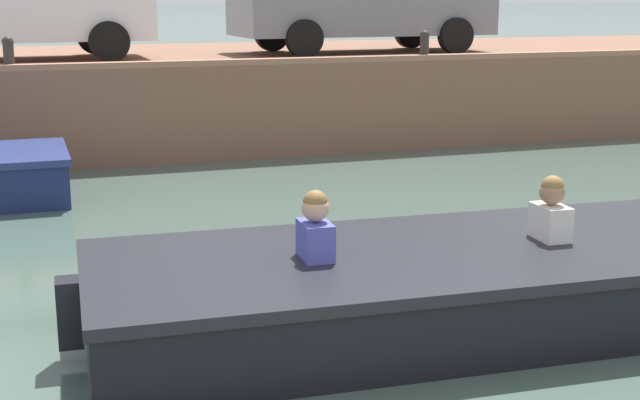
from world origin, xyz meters
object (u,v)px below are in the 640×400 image
motorboat_passing (484,281)px  mooring_bollard_east (424,44)px  car_left_inner_white (24,3)px  mooring_bollard_mid (8,52)px  car_centre_grey (366,2)px

motorboat_passing → mooring_bollard_east: (2.84, 7.11, 1.31)m
motorboat_passing → car_left_inner_white: car_left_inner_white is taller
mooring_bollard_mid → car_centre_grey: bearing=17.8°
car_left_inner_white → motorboat_passing: bearing=-71.7°
car_centre_grey → mooring_bollard_mid: size_ratio=9.93×
car_centre_grey → mooring_bollard_east: (0.24, -1.88, -0.61)m
car_left_inner_white → mooring_bollard_east: (5.81, -1.88, -0.61)m
motorboat_passing → mooring_bollard_mid: size_ratio=14.45×
car_centre_grey → motorboat_passing: bearing=-106.1°
car_left_inner_white → mooring_bollard_mid: car_left_inner_white is taller
motorboat_passing → mooring_bollard_mid: bearing=114.5°
car_left_inner_white → mooring_bollard_east: bearing=-17.9°
motorboat_passing → mooring_bollard_mid: 7.92m
car_left_inner_white → car_centre_grey: (5.57, 0.00, 0.00)m
car_left_inner_white → car_centre_grey: size_ratio=0.87×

